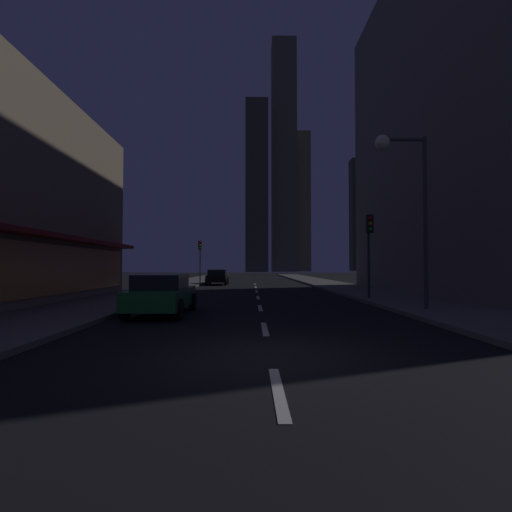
{
  "coord_description": "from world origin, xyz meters",
  "views": [
    {
      "loc": [
        -0.37,
        -7.23,
        1.73
      ],
      "look_at": [
        0.0,
        22.28,
        2.57
      ],
      "focal_mm": 26.25,
      "sensor_mm": 36.0,
      "label": 1
    }
  ],
  "objects_px": {
    "car_parked_near": "(162,294)",
    "traffic_light_near_right": "(369,237)",
    "traffic_light_far_left": "(200,252)",
    "car_parked_far": "(217,277)",
    "fire_hydrant_far_left": "(176,284)",
    "street_lamp_right": "(403,179)"
  },
  "relations": [
    {
      "from": "car_parked_near",
      "to": "street_lamp_right",
      "type": "height_order",
      "value": "street_lamp_right"
    },
    {
      "from": "fire_hydrant_far_left",
      "to": "car_parked_near",
      "type": "bearing_deg",
      "value": -80.57
    },
    {
      "from": "car_parked_far",
      "to": "street_lamp_right",
      "type": "bearing_deg",
      "value": -67.51
    },
    {
      "from": "car_parked_near",
      "to": "traffic_light_far_left",
      "type": "relative_size",
      "value": 1.01
    },
    {
      "from": "car_parked_near",
      "to": "traffic_light_far_left",
      "type": "xyz_separation_m",
      "value": [
        -1.9,
        23.84,
        2.45
      ]
    },
    {
      "from": "car_parked_far",
      "to": "traffic_light_far_left",
      "type": "relative_size",
      "value": 1.01
    },
    {
      "from": "car_parked_near",
      "to": "street_lamp_right",
      "type": "relative_size",
      "value": 0.64
    },
    {
      "from": "traffic_light_near_right",
      "to": "street_lamp_right",
      "type": "height_order",
      "value": "street_lamp_right"
    },
    {
      "from": "car_parked_near",
      "to": "traffic_light_far_left",
      "type": "height_order",
      "value": "traffic_light_far_left"
    },
    {
      "from": "traffic_light_near_right",
      "to": "traffic_light_far_left",
      "type": "distance_m",
      "value": 21.88
    },
    {
      "from": "traffic_light_near_right",
      "to": "traffic_light_far_left",
      "type": "bearing_deg",
      "value": 120.18
    },
    {
      "from": "car_parked_near",
      "to": "traffic_light_near_right",
      "type": "xyz_separation_m",
      "value": [
        9.1,
        4.92,
        2.45
      ]
    },
    {
      "from": "car_parked_far",
      "to": "traffic_light_far_left",
      "type": "xyz_separation_m",
      "value": [
        -1.9,
        1.73,
        2.45
      ]
    },
    {
      "from": "car_parked_far",
      "to": "traffic_light_near_right",
      "type": "distance_m",
      "value": 19.6
    },
    {
      "from": "car_parked_far",
      "to": "traffic_light_near_right",
      "type": "height_order",
      "value": "traffic_light_near_right"
    },
    {
      "from": "street_lamp_right",
      "to": "fire_hydrant_far_left",
      "type": "bearing_deg",
      "value": 130.02
    },
    {
      "from": "car_parked_near",
      "to": "street_lamp_right",
      "type": "bearing_deg",
      "value": 2.69
    },
    {
      "from": "fire_hydrant_far_left",
      "to": "traffic_light_near_right",
      "type": "relative_size",
      "value": 0.16
    },
    {
      "from": "car_parked_far",
      "to": "fire_hydrant_far_left",
      "type": "bearing_deg",
      "value": -105.57
    },
    {
      "from": "car_parked_far",
      "to": "fire_hydrant_far_left",
      "type": "relative_size",
      "value": 6.48
    },
    {
      "from": "car_parked_near",
      "to": "traffic_light_near_right",
      "type": "height_order",
      "value": "traffic_light_near_right"
    },
    {
      "from": "car_parked_near",
      "to": "car_parked_far",
      "type": "xyz_separation_m",
      "value": [
        0.0,
        22.11,
        0.0
      ]
    }
  ]
}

